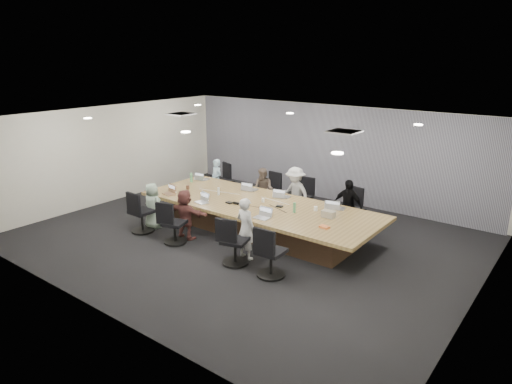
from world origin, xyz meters
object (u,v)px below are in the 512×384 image
Objects in this scene: stapler at (236,203)px; canvas_bag at (328,214)px; snack_packet at (324,227)px; bottle_green_left at (191,178)px; chair_0 at (224,184)px; person_3 at (347,206)px; chair_5 at (175,226)px; laptop_0 at (203,179)px; person_1 at (263,190)px; chair_6 at (235,245)px; person_6 at (246,229)px; chair_3 at (353,212)px; bottle_clear at (219,191)px; person_0 at (216,180)px; person_4 at (153,206)px; laptop_2 at (283,196)px; laptop_6 at (261,218)px; laptop_4 at (169,194)px; laptop_1 at (251,189)px; chair_2 at (302,200)px; chair_7 at (271,255)px; conference_table at (258,217)px; laptop_5 at (201,202)px; person_2 at (295,193)px; person_5 at (185,214)px; mug_brown at (188,187)px; chair_1 at (271,194)px; laptop_3 at (337,208)px.

canvas_bag reaches higher than stapler.
bottle_green_left is at bearing 169.70° from snack_packet.
person_3 reaches higher than chair_0.
chair_5 reaches higher than laptop_0.
chair_6 is at bearing -72.82° from person_1.
chair_3 is at bearing -101.34° from person_6.
canvas_bag is (2.66, -1.20, 0.21)m from person_1.
laptop_0 is 0.44m from bottle_green_left.
bottle_clear reaches higher than laptop_0.
person_0 is 2.81m from stapler.
canvas_bag is at bearing -157.95° from person_4.
snack_packet is at bearing -166.64° from person_4.
snack_packet is (1.88, -1.27, 0.01)m from laptop_2.
laptop_6 is at bearing -64.03° from person_1.
laptop_0 is 0.99× the size of laptop_4.
laptop_1 is 1.68× the size of snack_packet.
stapler is at bearing 55.67° from laptop_2.
chair_6 reaches higher than laptop_6.
person_3 is 4.51m from laptop_4.
chair_2 is 1.03× the size of chair_5.
chair_0 is at bearing 160.56° from canvas_bag.
chair_7 is 0.65× the size of person_6.
laptop_5 is at bearing -144.60° from conference_table.
stapler is at bearing 143.06° from chair_7.
person_2 is at bearing 82.34° from conference_table.
person_2 is 2.03m from canvas_bag.
laptop_2 is (0.18, 0.80, 0.35)m from conference_table.
laptop_1 is 0.26× the size of person_3.
chair_7 is at bearing 100.29° from chair_3.
person_5 is (-1.13, -1.35, 0.20)m from conference_table.
chair_7 is at bearing -21.91° from mug_brown.
chair_1 is (-0.85, 1.70, -0.00)m from conference_table.
person_1 reaches higher than mug_brown.
person_2 is at bearing 69.05° from stapler.
person_2 is at bearing 18.85° from bottle_green_left.
chair_7 is (4.17, -3.40, 0.03)m from chair_0.
chair_6 reaches higher than laptop_0.
chair_1 is at bearing -34.08° from laptop_3.
chair_6 is at bearing 92.26° from laptop_2.
canvas_bag is (1.13, 0.95, 0.07)m from laptop_6.
laptop_0 is 1.83m from person_1.
chair_7 is 3.88m from person_4.
chair_6 is 3.22m from person_3.
person_5 reaches higher than laptop_1.
chair_6 is at bearing -40.57° from bottle_clear.
snack_packet is (1.38, 1.23, 0.33)m from chair_6.
laptop_0 is 1.02m from mug_brown.
chair_2 is 2.84m from laptop_5.
laptop_0 is 1.63× the size of snack_packet.
chair_0 is 2.43× the size of laptop_2.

